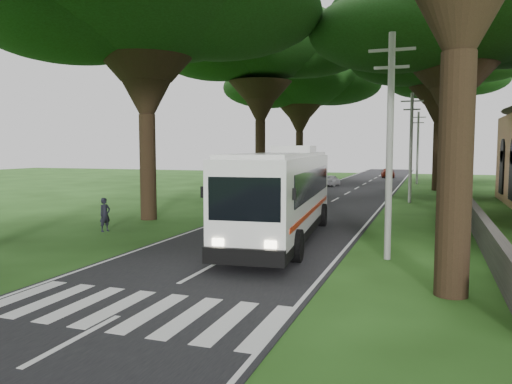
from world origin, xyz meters
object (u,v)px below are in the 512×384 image
Objects in this scene: pole_near at (390,143)px; distant_car_a at (331,180)px; pole_mid at (411,146)px; coach_bus at (282,193)px; pole_far at (418,147)px; pedestrian at (105,215)px; distant_car_c at (388,173)px.

pole_near is 35.31m from distant_car_a.
pole_mid reaches higher than coach_bus.
pole_far is 0.61× the size of coach_bus.
coach_bus is 8.72m from pedestrian.
pole_far is 40.66m from pedestrian.
distant_car_a is at bearing 91.33° from coach_bus.
pole_near and pole_mid have the same top height.
pole_mid and pole_far have the same top height.
pole_near is at bearing -90.00° from pole_mid.
distant_car_c is at bearing 83.71° from coach_bus.
pole_far reaches higher than distant_car_c.
pole_near is 1.90× the size of distant_car_c.
coach_bus is 49.24m from distant_car_c.
pole_mid is at bearing 91.00° from distant_car_c.
distant_car_c is 50.98m from pedestrian.
distant_car_a is (-8.50, 14.08, -3.57)m from pole_mid.
distant_car_a is (-3.79, 31.44, -1.42)m from coach_bus.
pole_mid is at bearing 90.00° from pole_near.
distant_car_a is (-8.50, -5.92, -3.57)m from pole_far.
distant_car_c is (-4.07, 31.86, -3.54)m from pole_mid.
coach_bus is at bearing -105.17° from pole_mid.
distant_car_a is 32.72m from pedestrian.
pedestrian is at bearing 172.63° from pole_near.
pole_near is 5.81m from coach_bus.
pole_far is at bearing 102.66° from distant_car_c.
pedestrian is (-8.58, -0.92, -1.22)m from coach_bus.
pole_mid is 1.00× the size of pole_far.
pedestrian is at bearing -179.42° from coach_bus.
coach_bus is at bearing 82.98° from distant_car_c.
pedestrian is (-13.29, -18.28, -3.36)m from pole_mid.
distant_car_c is at bearing 5.66° from pedestrian.
pole_mid is 18.11m from coach_bus.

